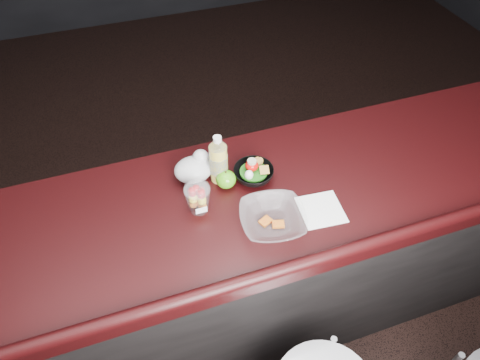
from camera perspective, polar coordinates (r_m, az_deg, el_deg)
The scene contains 9 objects.
room_shell at distance 0.91m, azimuth 6.07°, elevation 17.24°, with size 8.00×8.00×8.00m.
counter at distance 2.07m, azimuth -0.12°, elevation -11.76°, with size 4.06×0.71×1.02m.
lemonade_bottle at distance 1.66m, azimuth -2.89°, elevation 2.42°, with size 0.07×0.07×0.22m.
fruit_cup at distance 1.58m, azimuth -5.66°, elevation -2.23°, with size 0.10×0.10×0.14m.
green_apple at distance 1.68m, azimuth -1.88°, elevation 0.10°, with size 0.08×0.08×0.08m.
plastic_bag at distance 1.71m, azimuth -6.09°, elevation 1.62°, with size 0.16×0.13×0.11m.
snack_bowl at distance 1.71m, azimuth 1.79°, elevation 0.97°, with size 0.21×0.21×0.09m.
takeout_bowl at distance 1.56m, azimuth 4.36°, elevation -5.24°, with size 0.27×0.27×0.06m.
paper_napkin at distance 1.65m, azimuth 10.75°, elevation -3.91°, with size 0.16×0.16×0.00m, color white.
Camera 1 is at (-0.34, -0.72, 2.28)m, focal length 32.00 mm.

